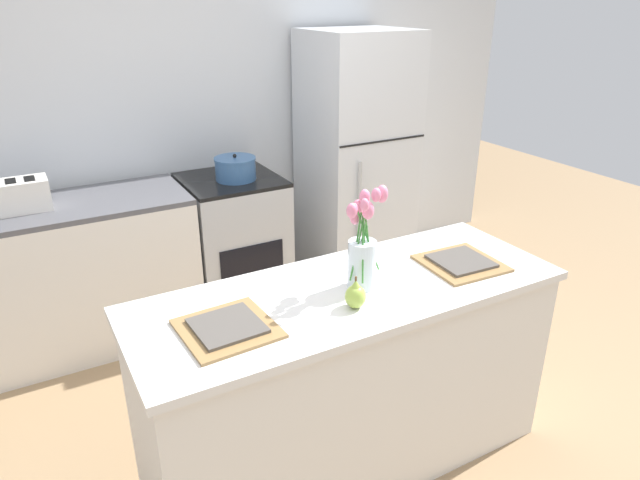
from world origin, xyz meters
TOP-DOWN VIEW (x-y plane):
  - ground_plane at (0.00, 0.00)m, footprint 10.00×10.00m
  - back_wall at (0.00, 2.00)m, footprint 5.20×0.08m
  - kitchen_island at (0.00, 0.00)m, footprint 1.80×0.66m
  - back_counter at (-1.06, 1.60)m, footprint 1.68×0.60m
  - stove_range at (0.10, 1.60)m, footprint 0.60×0.61m
  - refrigerator at (1.05, 1.60)m, footprint 0.68×0.67m
  - flower_vase at (0.05, -0.01)m, footprint 0.19×0.18m
  - pear_figurine at (-0.06, -0.14)m, footprint 0.08×0.08m
  - plate_setting_left at (-0.54, -0.05)m, footprint 0.34×0.34m
  - plate_setting_right at (0.54, -0.05)m, footprint 0.34×0.34m
  - toaster at (-1.08, 1.59)m, footprint 0.28×0.18m
  - cooking_pot at (0.12, 1.56)m, footprint 0.26×0.26m

SIDE VIEW (x-z plane):
  - ground_plane at x=0.00m, z-range 0.00..0.00m
  - kitchen_island at x=0.00m, z-range 0.00..0.89m
  - stove_range at x=0.10m, z-range 0.00..0.91m
  - back_counter at x=-1.06m, z-range 0.00..0.91m
  - refrigerator at x=1.05m, z-range 0.00..1.78m
  - plate_setting_left at x=-0.54m, z-range 0.89..0.91m
  - plate_setting_right at x=0.54m, z-range 0.89..0.91m
  - pear_figurine at x=-0.06m, z-range 0.87..1.01m
  - cooking_pot at x=0.12m, z-range 0.89..1.06m
  - toaster at x=-1.08m, z-range 0.91..1.08m
  - flower_vase at x=0.05m, z-range 0.85..1.27m
  - back_wall at x=0.00m, z-range 0.00..2.70m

